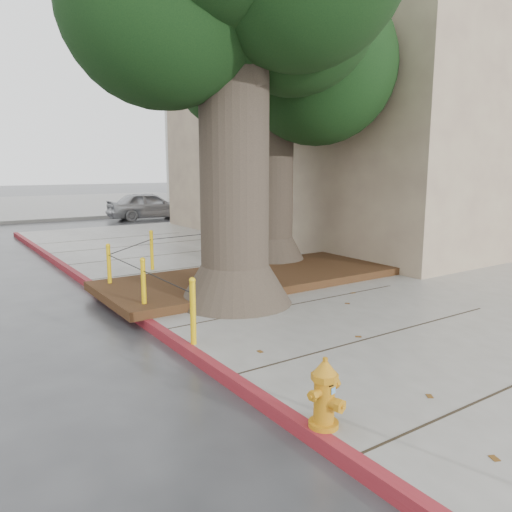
{
  "coord_description": "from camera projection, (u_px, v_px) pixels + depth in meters",
  "views": [
    {
      "loc": [
        -4.86,
        -4.72,
        2.57
      ],
      "look_at": [
        -0.3,
        2.03,
        1.1
      ],
      "focal_mm": 35.0,
      "sensor_mm": 36.0,
      "label": 1
    }
  ],
  "objects": [
    {
      "name": "car_red",
      "position": [
        211.0,
        206.0,
        26.15
      ],
      "size": [
        3.26,
        1.19,
        1.07
      ],
      "primitive_type": "imported",
      "rotation": [
        0.0,
        0.0,
        1.59
      ],
      "color": "maroon",
      "rests_on": "ground"
    },
    {
      "name": "sidewalk_main",
      "position": [
        457.0,
        269.0,
        12.31
      ],
      "size": [
        16.0,
        26.0,
        0.15
      ],
      "primitive_type": "cube",
      "color": "slate",
      "rests_on": "ground"
    },
    {
      "name": "sidewalk_far",
      "position": [
        107.0,
        203.0,
        34.75
      ],
      "size": [
        16.0,
        20.0,
        0.15
      ],
      "primitive_type": "cube",
      "color": "slate",
      "rests_on": "ground"
    },
    {
      "name": "tree_far",
      "position": [
        281.0,
        62.0,
        11.88
      ],
      "size": [
        4.5,
        3.8,
        7.17
      ],
      "color": "#4C3F33",
      "rests_on": "sidewalk_main"
    },
    {
      "name": "ground",
      "position": [
        355.0,
        352.0,
        6.98
      ],
      "size": [
        140.0,
        140.0,
        0.0
      ],
      "primitive_type": "plane",
      "color": "#28282B",
      "rests_on": "ground"
    },
    {
      "name": "building_corner",
      "position": [
        388.0,
        100.0,
        18.53
      ],
      "size": [
        12.0,
        13.0,
        10.0
      ],
      "primitive_type": "cube",
      "color": "tan",
      "rests_on": "ground"
    },
    {
      "name": "curb_red",
      "position": [
        151.0,
        326.0,
        7.91
      ],
      "size": [
        0.14,
        26.0,
        0.16
      ],
      "primitive_type": "cube",
      "color": "maroon",
      "rests_on": "ground"
    },
    {
      "name": "bollard_ring",
      "position": [
        167.0,
        263.0,
        9.96
      ],
      "size": [
        3.79,
        5.39,
        0.95
      ],
      "color": "gold",
      "rests_on": "sidewalk_main"
    },
    {
      "name": "fire_hydrant",
      "position": [
        325.0,
        394.0,
        4.64
      ],
      "size": [
        0.37,
        0.35,
        0.69
      ],
      "rotation": [
        0.0,
        0.0,
        0.23
      ],
      "color": "orange",
      "rests_on": "sidewalk_main"
    },
    {
      "name": "building_side_white",
      "position": [
        257.0,
        139.0,
        36.2
      ],
      "size": [
        10.0,
        10.0,
        9.0
      ],
      "primitive_type": "cube",
      "color": "silver",
      "rests_on": "ground"
    },
    {
      "name": "planter_bed",
      "position": [
        254.0,
        278.0,
        10.62
      ],
      "size": [
        6.4,
        2.6,
        0.16
      ],
      "primitive_type": "cube",
      "color": "black",
      "rests_on": "sidewalk_main"
    },
    {
      "name": "building_side_grey",
      "position": [
        275.0,
        127.0,
        44.13
      ],
      "size": [
        12.0,
        14.0,
        12.0
      ],
      "primitive_type": "cube",
      "color": "slate",
      "rests_on": "ground"
    },
    {
      "name": "car_silver",
      "position": [
        149.0,
        206.0,
        24.37
      ],
      "size": [
        4.06,
        1.86,
        1.35
      ],
      "primitive_type": "imported",
      "rotation": [
        0.0,
        0.0,
        1.5
      ],
      "color": "#A5A5AA",
      "rests_on": "ground"
    }
  ]
}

